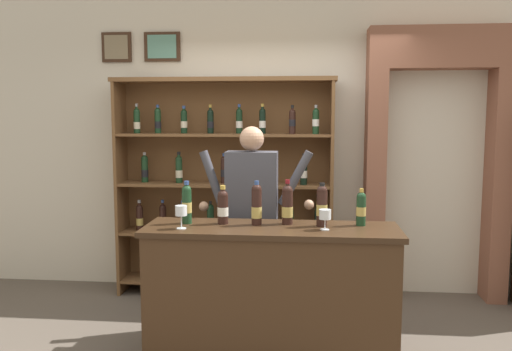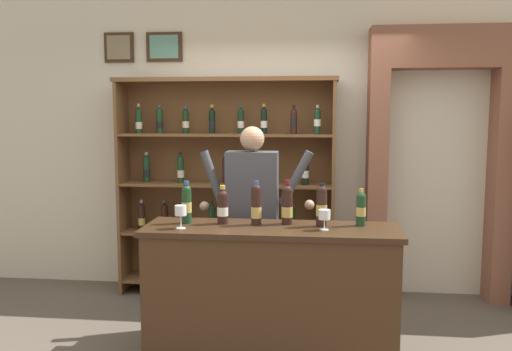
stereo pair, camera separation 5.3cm
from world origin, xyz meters
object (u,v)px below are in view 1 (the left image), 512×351
object	(u,v)px
tasting_bottle_prosecco	(187,203)
wine_glass_spare	(325,215)
tasting_counter	(271,293)
tasting_bottle_riserva	(322,205)
tasting_bottle_brunello	(287,204)
tasting_bottle_rosso	(361,208)
tasting_bottle_vin_santo	(257,205)
wine_glass_right	(181,212)
wine_shelf	(225,181)
shopkeeper	(252,205)
tasting_bottle_chianti	(223,206)

from	to	relation	value
tasting_bottle_prosecco	wine_glass_spare	world-z (taller)	tasting_bottle_prosecco
tasting_counter	tasting_bottle_riserva	xyz separation A→B (m)	(0.36, 0.06, 0.64)
tasting_counter	tasting_bottle_prosecco	size ratio (longest dim) A/B	5.79
tasting_bottle_brunello	tasting_bottle_rosso	xyz separation A→B (m)	(0.53, 0.00, -0.02)
tasting_bottle_vin_santo	tasting_bottle_prosecco	bearing A→B (deg)	-179.81
wine_glass_right	wine_shelf	bearing A→B (deg)	87.11
tasting_bottle_prosecco	tasting_bottle_vin_santo	xyz separation A→B (m)	(0.52, 0.00, -0.00)
tasting_counter	tasting_bottle_rosso	world-z (taller)	tasting_bottle_rosso
tasting_counter	shopkeeper	world-z (taller)	shopkeeper
tasting_bottle_vin_santo	tasting_bottle_rosso	xyz separation A→B (m)	(0.75, 0.05, -0.02)
tasting_bottle_brunello	tasting_bottle_chianti	bearing A→B (deg)	-175.43
tasting_bottle_chianti	shopkeeper	bearing A→B (deg)	69.54
tasting_bottle_prosecco	wine_glass_right	world-z (taller)	tasting_bottle_prosecco
tasting_bottle_vin_santo	tasting_bottle_brunello	bearing A→B (deg)	12.58
wine_glass_spare	wine_shelf	bearing A→B (deg)	122.77
tasting_counter	shopkeeper	bearing A→B (deg)	110.38
tasting_bottle_rosso	tasting_bottle_prosecco	bearing A→B (deg)	-177.63
wine_shelf	tasting_bottle_rosso	bearing A→B (deg)	-46.74
tasting_bottle_vin_santo	tasting_bottle_rosso	bearing A→B (deg)	3.86
wine_glass_right	tasting_bottle_chianti	bearing A→B (deg)	36.56
wine_glass_spare	tasting_bottle_brunello	bearing A→B (deg)	147.08
tasting_bottle_vin_santo	wine_glass_spare	world-z (taller)	tasting_bottle_vin_santo
shopkeeper	tasting_bottle_riserva	xyz separation A→B (m)	(0.55, -0.46, 0.09)
wine_glass_right	tasting_bottle_brunello	bearing A→B (deg)	17.64
tasting_counter	tasting_bottle_vin_santo	bearing A→B (deg)	150.60
tasting_bottle_vin_santo	wine_glass_spare	xyz separation A→B (m)	(0.49, -0.12, -0.04)
tasting_counter	tasting_bottle_prosecco	xyz separation A→B (m)	(-0.63, 0.06, 0.64)
tasting_bottle_vin_santo	shopkeeper	bearing A→B (deg)	100.20
tasting_bottle_prosecco	wine_glass_spare	bearing A→B (deg)	-6.96
tasting_bottle_riserva	wine_glass_right	size ratio (longest dim) A/B	1.90
tasting_bottle_rosso	tasting_counter	bearing A→B (deg)	-169.98
shopkeeper	tasting_bottle_prosecco	world-z (taller)	shopkeeper
tasting_bottle_prosecco	wine_glass_right	xyz separation A→B (m)	(0.00, -0.18, -0.03)
tasting_bottle_prosecco	tasting_bottle_chianti	xyz separation A→B (m)	(0.27, 0.01, -0.02)
shopkeeper	tasting_bottle_prosecco	bearing A→B (deg)	-133.22
shopkeeper	wine_shelf	bearing A→B (deg)	112.52
wine_shelf	tasting_bottle_prosecco	world-z (taller)	wine_shelf
tasting_bottle_prosecco	tasting_bottle_brunello	world-z (taller)	tasting_bottle_brunello
shopkeeper	wine_glass_spare	size ratio (longest dim) A/B	11.62
wine_shelf	tasting_bottle_riserva	xyz separation A→B (m)	(0.91, -1.32, 0.01)
tasting_counter	tasting_bottle_chianti	size ratio (longest dim) A/B	6.42
shopkeeper	tasting_bottle_riserva	size ratio (longest dim) A/B	5.34
wine_shelf	tasting_bottle_rosso	size ratio (longest dim) A/B	7.88
tasting_bottle_rosso	wine_glass_right	distance (m)	1.29
tasting_bottle_prosecco	tasting_bottle_vin_santo	size ratio (longest dim) A/B	0.98
tasting_bottle_chianti	tasting_bottle_prosecco	bearing A→B (deg)	-177.12
tasting_bottle_rosso	tasting_bottle_chianti	bearing A→B (deg)	-177.77
tasting_bottle_riserva	tasting_bottle_rosso	size ratio (longest dim) A/B	1.16
tasting_counter	wine_glass_spare	xyz separation A→B (m)	(0.38, -0.06, 0.59)
tasting_counter	wine_glass_spare	distance (m)	0.71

